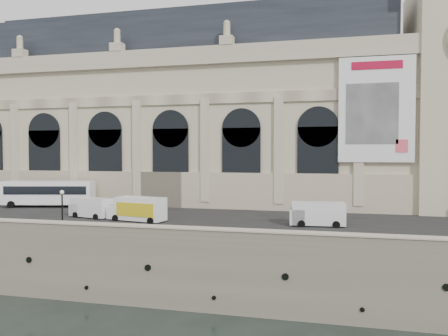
# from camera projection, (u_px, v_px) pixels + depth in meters

# --- Properties ---
(ground) EXTENTS (260.00, 260.00, 0.00)m
(ground) POSITION_uv_depth(u_px,v_px,m) (127.00, 306.00, 38.83)
(ground) COLOR black
(ground) RESTS_ON ground
(quay) EXTENTS (160.00, 70.00, 6.00)m
(quay) POSITION_uv_depth(u_px,v_px,m) (221.00, 217.00, 72.74)
(quay) COLOR gray
(quay) RESTS_ON ground
(street) EXTENTS (160.00, 24.00, 0.06)m
(street) POSITION_uv_depth(u_px,v_px,m) (179.00, 217.00, 52.22)
(street) COLOR #2D2D2D
(street) RESTS_ON quay
(parapet) EXTENTS (160.00, 1.40, 1.21)m
(parapet) POSITION_uv_depth(u_px,v_px,m) (130.00, 231.00, 39.18)
(parapet) COLOR gray
(parapet) RESTS_ON quay
(museum) EXTENTS (69.00, 18.70, 29.10)m
(museum) POSITION_uv_depth(u_px,v_px,m) (179.00, 115.00, 69.52)
(museum) COLOR beige
(museum) RESTS_ON quay
(bus_left) EXTENTS (12.76, 5.38, 3.69)m
(bus_left) POSITION_uv_depth(u_px,v_px,m) (49.00, 193.00, 61.28)
(bus_left) COLOR white
(bus_left) RESTS_ON quay
(van_b) EXTENTS (5.60, 3.26, 2.35)m
(van_b) POSITION_uv_depth(u_px,v_px,m) (90.00, 208.00, 51.43)
(van_b) COLOR white
(van_b) RESTS_ON quay
(van_c) EXTENTS (5.82, 2.76, 2.51)m
(van_c) POSITION_uv_depth(u_px,v_px,m) (315.00, 214.00, 45.43)
(van_c) COLOR white
(van_c) RESTS_ON quay
(box_truck) EXTENTS (7.05, 3.47, 2.73)m
(box_truck) POSITION_uv_depth(u_px,v_px,m) (138.00, 209.00, 48.64)
(box_truck) COLOR white
(box_truck) RESTS_ON quay
(lamp_right) EXTENTS (0.41, 0.41, 4.03)m
(lamp_right) POSITION_uv_depth(u_px,v_px,m) (62.00, 211.00, 42.54)
(lamp_right) COLOR black
(lamp_right) RESTS_ON quay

